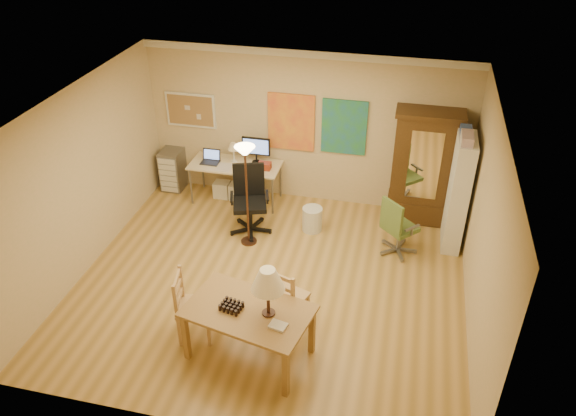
% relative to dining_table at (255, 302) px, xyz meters
% --- Properties ---
extents(floor, '(5.50, 5.50, 0.00)m').
position_rel_dining_table_xyz_m(floor, '(-0.20, 1.38, -0.88)').
color(floor, olive).
rests_on(floor, ground).
extents(crown_molding, '(5.50, 0.08, 0.12)m').
position_rel_dining_table_xyz_m(crown_molding, '(-0.20, 3.84, 1.76)').
color(crown_molding, white).
rests_on(crown_molding, floor).
extents(corkboard, '(0.90, 0.04, 0.62)m').
position_rel_dining_table_xyz_m(corkboard, '(-2.25, 3.85, 0.62)').
color(corkboard, '#A0754B').
rests_on(corkboard, floor).
extents(art_panel_left, '(0.80, 0.04, 1.00)m').
position_rel_dining_table_xyz_m(art_panel_left, '(-0.45, 3.85, 0.57)').
color(art_panel_left, yellow).
rests_on(art_panel_left, floor).
extents(art_panel_right, '(0.75, 0.04, 0.95)m').
position_rel_dining_table_xyz_m(art_panel_right, '(0.45, 3.85, 0.57)').
color(art_panel_right, teal).
rests_on(art_panel_right, floor).
extents(dining_table, '(1.63, 1.18, 1.39)m').
position_rel_dining_table_xyz_m(dining_table, '(0.00, 0.00, 0.00)').
color(dining_table, brown).
rests_on(dining_table, floor).
extents(ladder_chair_back, '(0.57, 0.56, 0.98)m').
position_rel_dining_table_xyz_m(ladder_chair_back, '(0.23, 0.60, -0.42)').
color(ladder_chair_back, tan).
rests_on(ladder_chair_back, floor).
extents(ladder_chair_left, '(0.51, 0.53, 0.97)m').
position_rel_dining_table_xyz_m(ladder_chair_left, '(-0.88, 0.18, -0.42)').
color(ladder_chair_left, tan).
rests_on(ladder_chair_left, floor).
extents(torchiere_lamp, '(0.31, 0.31, 1.70)m').
position_rel_dining_table_xyz_m(torchiere_lamp, '(-0.79, 2.30, 0.49)').
color(torchiere_lamp, '#44281B').
rests_on(torchiere_lamp, floor).
extents(computer_desk, '(1.58, 0.69, 1.19)m').
position_rel_dining_table_xyz_m(computer_desk, '(-1.33, 3.54, -0.44)').
color(computer_desk, '#CCB495').
rests_on(computer_desk, floor).
extents(office_chair_black, '(0.70, 0.70, 1.14)m').
position_rel_dining_table_xyz_m(office_chair_black, '(-0.85, 2.64, -0.57)').
color(office_chair_black, black).
rests_on(office_chair_black, floor).
extents(office_chair_green, '(0.63, 0.63, 0.98)m').
position_rel_dining_table_xyz_m(office_chair_green, '(1.53, 2.56, -0.62)').
color(office_chair_green, slate).
rests_on(office_chair_green, floor).
extents(drawer_cart, '(0.38, 0.45, 0.76)m').
position_rel_dining_table_xyz_m(drawer_cart, '(-2.63, 3.66, -0.50)').
color(drawer_cart, slate).
rests_on(drawer_cart, floor).
extents(armoire, '(1.06, 0.50, 1.95)m').
position_rel_dining_table_xyz_m(armoire, '(1.81, 3.62, -0.03)').
color(armoire, '#37220F').
rests_on(armoire, floor).
extents(bookshelf, '(0.27, 0.73, 1.82)m').
position_rel_dining_table_xyz_m(bookshelf, '(2.35, 3.02, 0.03)').
color(bookshelf, white).
rests_on(bookshelf, floor).
extents(wastebin, '(0.33, 0.33, 0.41)m').
position_rel_dining_table_xyz_m(wastebin, '(0.13, 2.87, -0.67)').
color(wastebin, silver).
rests_on(wastebin, floor).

